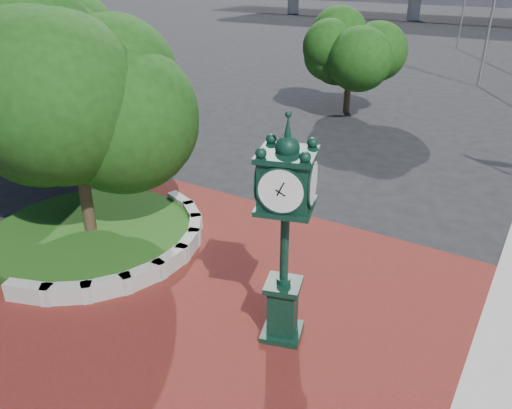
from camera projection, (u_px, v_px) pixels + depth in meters
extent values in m
plane|color=black|center=(224.00, 290.00, 13.22)|extent=(200.00, 200.00, 0.00)
cube|color=maroon|center=(201.00, 309.00, 12.45)|extent=(12.00, 12.00, 0.04)
cube|color=#9E9B93|center=(30.00, 293.00, 12.65)|extent=(1.29, 0.76, 0.54)
cube|color=#9E9B93|center=(67.00, 294.00, 12.60)|extent=(1.20, 1.04, 0.54)
cube|color=#9E9B93|center=(107.00, 288.00, 12.82)|extent=(1.00, 1.22, 0.54)
cube|color=#9E9B93|center=(143.00, 277.00, 13.28)|extent=(0.71, 1.30, 0.54)
cube|color=#9E9B93|center=(171.00, 262.00, 13.95)|extent=(0.35, 1.25, 0.54)
cube|color=#9E9B93|center=(189.00, 245.00, 14.76)|extent=(0.71, 1.30, 0.54)
cube|color=#9E9B93|center=(195.00, 230.00, 15.63)|extent=(1.00, 1.22, 0.54)
cube|color=#9E9B93|center=(192.00, 216.00, 16.48)|extent=(1.20, 1.04, 0.54)
cube|color=#9E9B93|center=(181.00, 204.00, 17.24)|extent=(1.29, 0.76, 0.54)
cylinder|color=#1E4A15|center=(92.00, 234.00, 15.49)|extent=(6.10, 6.10, 0.40)
cylinder|color=#38281C|center=(88.00, 209.00, 15.10)|extent=(0.36, 0.36, 2.17)
sphere|color=#183C10|center=(74.00, 125.00, 13.94)|extent=(5.20, 5.20, 5.20)
cylinder|color=#38281C|center=(52.00, 123.00, 22.64)|extent=(0.36, 0.36, 2.45)
sphere|color=#183C10|center=(40.00, 57.00, 21.36)|extent=(5.60, 5.60, 5.60)
cylinder|color=#38281C|center=(347.00, 95.00, 28.44)|extent=(0.36, 0.36, 1.92)
sphere|color=#183C10|center=(351.00, 54.00, 27.44)|extent=(4.40, 4.40, 4.40)
cube|color=black|center=(282.00, 332.00, 11.58)|extent=(1.10, 1.10, 0.18)
cube|color=black|center=(283.00, 308.00, 11.28)|extent=(0.76, 0.76, 1.22)
cube|color=black|center=(283.00, 285.00, 11.00)|extent=(0.96, 0.96, 0.13)
cylinder|color=black|center=(285.00, 246.00, 10.55)|extent=(0.19, 0.19, 1.88)
cube|color=black|center=(286.00, 181.00, 9.89)|extent=(1.24, 1.24, 0.99)
cylinder|color=white|center=(281.00, 191.00, 9.44)|extent=(0.87, 0.32, 0.88)
cylinder|color=white|center=(292.00, 171.00, 10.34)|extent=(0.87, 0.32, 0.88)
cylinder|color=white|center=(261.00, 178.00, 10.01)|extent=(0.32, 0.87, 0.88)
cylinder|color=white|center=(312.00, 183.00, 9.77)|extent=(0.32, 0.87, 0.88)
sphere|color=black|center=(287.00, 148.00, 9.59)|extent=(0.49, 0.49, 0.49)
cone|color=black|center=(288.00, 130.00, 9.43)|extent=(0.20, 0.20, 0.55)
cylinder|color=slate|center=(492.00, 14.00, 32.71)|extent=(0.17, 0.17, 9.42)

